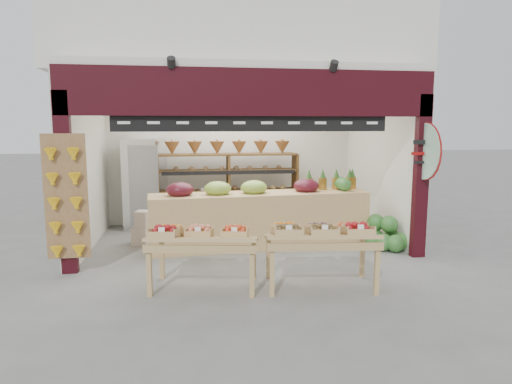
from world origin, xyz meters
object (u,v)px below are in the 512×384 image
object	(u,v)px
refrigerator	(145,184)
back_shelving	(228,172)
cardboard_stack	(158,232)
display_table_right	(320,233)
watermelon_pile	(386,236)
display_table_left	(197,236)
mid_counter	(259,217)

from	to	relation	value
refrigerator	back_shelving	bearing A→B (deg)	11.33
cardboard_stack	refrigerator	bearing A→B (deg)	102.60
display_table_right	watermelon_pile	world-z (taller)	display_table_right
back_shelving	refrigerator	xyz separation A→B (m)	(-1.74, 0.13, -0.23)
refrigerator	display_table_left	size ratio (longest dim) A/B	1.22
cardboard_stack	watermelon_pile	xyz separation A→B (m)	(4.00, -0.92, -0.00)
display_table_left	back_shelving	bearing A→B (deg)	78.04
display_table_left	display_table_right	world-z (taller)	display_table_right
back_shelving	display_table_right	bearing A→B (deg)	-77.48
display_table_right	watermelon_pile	xyz separation A→B (m)	(1.71, 1.67, -0.51)
back_shelving	watermelon_pile	bearing A→B (deg)	-40.67
back_shelving	cardboard_stack	size ratio (longest dim) A/B	2.88
display_table_left	display_table_right	distance (m)	1.65
refrigerator	display_table_left	bearing A→B (deg)	-60.03
cardboard_stack	mid_counter	size ratio (longest dim) A/B	0.26
back_shelving	refrigerator	world-z (taller)	refrigerator
refrigerator	display_table_right	world-z (taller)	refrigerator
refrigerator	watermelon_pile	distance (m)	4.96
back_shelving	mid_counter	xyz separation A→B (m)	(0.39, -1.71, -0.64)
mid_counter	watermelon_pile	world-z (taller)	mid_counter
refrigerator	display_table_right	size ratio (longest dim) A/B	1.22
watermelon_pile	refrigerator	bearing A→B (deg)	151.52
refrigerator	mid_counter	bearing A→B (deg)	-25.40
back_shelving	display_table_left	size ratio (longest dim) A/B	1.92
refrigerator	cardboard_stack	distance (m)	1.63
cardboard_stack	display_table_right	size ratio (longest dim) A/B	0.66
cardboard_stack	mid_counter	bearing A→B (deg)	-12.96
refrigerator	cardboard_stack	bearing A→B (deg)	-61.89
watermelon_pile	mid_counter	bearing A→B (deg)	167.15
cardboard_stack	display_table_left	world-z (taller)	display_table_left
display_table_left	watermelon_pile	xyz separation A→B (m)	(3.35, 1.42, -0.47)
refrigerator	watermelon_pile	size ratio (longest dim) A/B	2.44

